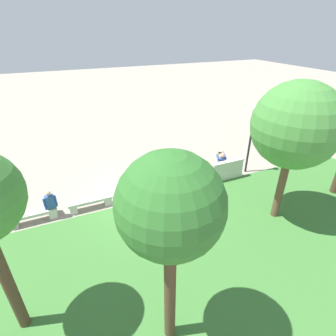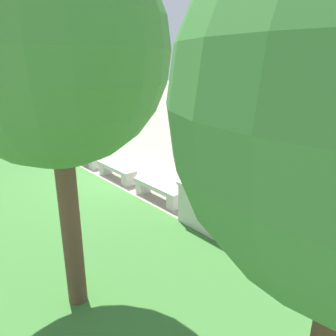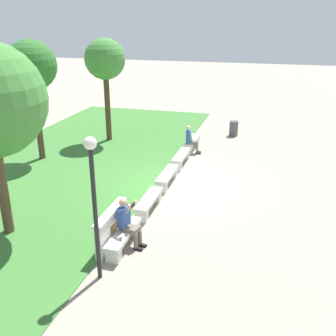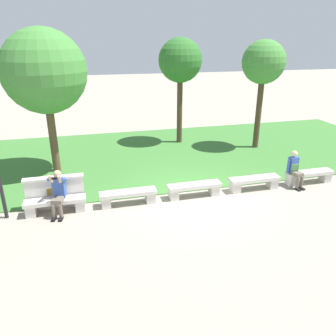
{
  "view_description": "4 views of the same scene",
  "coord_description": "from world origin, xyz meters",
  "px_view_note": "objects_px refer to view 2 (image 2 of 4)",
  "views": [
    {
      "loc": [
        2.74,
        9.23,
        6.63
      ],
      "look_at": [
        -1.61,
        -0.65,
        0.73
      ],
      "focal_mm": 28.0,
      "sensor_mm": 36.0,
      "label": 1
    },
    {
      "loc": [
        -8.6,
        5.04,
        3.62
      ],
      "look_at": [
        -1.82,
        -0.62,
        0.7
      ],
      "focal_mm": 35.0,
      "sensor_mm": 36.0,
      "label": 2
    },
    {
      "loc": [
        -12.57,
        -3.5,
        5.7
      ],
      "look_at": [
        -1.09,
        -0.33,
        1.07
      ],
      "focal_mm": 42.0,
      "sensor_mm": 36.0,
      "label": 3
    },
    {
      "loc": [
        -3.22,
        -9.06,
        4.79
      ],
      "look_at": [
        -0.87,
        -0.0,
        1.09
      ],
      "focal_mm": 35.0,
      "sensor_mm": 36.0,
      "label": 4
    }
  ],
  "objects_px": {
    "bench_mid": "(116,170)",
    "bench_far": "(86,156)",
    "trash_bin": "(71,129)",
    "person_distant": "(69,139)",
    "bench_near": "(158,190)",
    "tree_left_background": "(53,52)",
    "person_photographer": "(216,197)",
    "bench_main": "(217,218)",
    "bench_end": "(62,145)",
    "lamp_post": "(280,143)",
    "backpack": "(68,140)"
  },
  "relations": [
    {
      "from": "bench_mid",
      "to": "bench_far",
      "type": "xyz_separation_m",
      "value": [
        2.14,
        0.0,
        0.0
      ]
    },
    {
      "from": "bench_far",
      "to": "trash_bin",
      "type": "height_order",
      "value": "trash_bin"
    },
    {
      "from": "bench_far",
      "to": "person_distant",
      "type": "height_order",
      "value": "person_distant"
    },
    {
      "from": "person_distant",
      "to": "trash_bin",
      "type": "relative_size",
      "value": 1.68
    },
    {
      "from": "bench_near",
      "to": "tree_left_background",
      "type": "xyz_separation_m",
      "value": [
        -2.29,
        3.4,
        3.42
      ]
    },
    {
      "from": "bench_mid",
      "to": "person_photographer",
      "type": "xyz_separation_m",
      "value": [
        -4.15,
        -0.08,
        0.44
      ]
    },
    {
      "from": "person_distant",
      "to": "trash_bin",
      "type": "bearing_deg",
      "value": -24.86
    },
    {
      "from": "tree_left_background",
      "to": "bench_far",
      "type": "bearing_deg",
      "value": -27.38
    },
    {
      "from": "bench_main",
      "to": "bench_end",
      "type": "relative_size",
      "value": 1.0
    },
    {
      "from": "bench_far",
      "to": "lamp_post",
      "type": "height_order",
      "value": "lamp_post"
    },
    {
      "from": "bench_end",
      "to": "person_distant",
      "type": "relative_size",
      "value": 1.38
    },
    {
      "from": "bench_main",
      "to": "backpack",
      "type": "bearing_deg",
      "value": -0.07
    },
    {
      "from": "bench_mid",
      "to": "person_distant",
      "type": "distance_m",
      "value": 3.62
    },
    {
      "from": "person_photographer",
      "to": "tree_left_background",
      "type": "distance_m",
      "value": 4.58
    },
    {
      "from": "bench_end",
      "to": "lamp_post",
      "type": "height_order",
      "value": "lamp_post"
    },
    {
      "from": "backpack",
      "to": "bench_main",
      "type": "bearing_deg",
      "value": 179.93
    },
    {
      "from": "bench_far",
      "to": "tree_left_background",
      "type": "relative_size",
      "value": 0.33
    },
    {
      "from": "bench_far",
      "to": "bench_end",
      "type": "distance_m",
      "value": 2.14
    },
    {
      "from": "person_distant",
      "to": "trash_bin",
      "type": "xyz_separation_m",
      "value": [
        3.27,
        -1.52,
        -0.3
      ]
    },
    {
      "from": "person_photographer",
      "to": "person_distant",
      "type": "height_order",
      "value": "person_photographer"
    },
    {
      "from": "backpack",
      "to": "lamp_post",
      "type": "height_order",
      "value": "lamp_post"
    },
    {
      "from": "bench_far",
      "to": "bench_main",
      "type": "bearing_deg",
      "value": 180.0
    },
    {
      "from": "person_photographer",
      "to": "person_distant",
      "type": "xyz_separation_m",
      "value": [
        7.74,
        0.01,
        -0.06
      ]
    },
    {
      "from": "tree_left_background",
      "to": "lamp_post",
      "type": "xyz_separation_m",
      "value": [
        -1.22,
        -3.34,
        -1.44
      ]
    },
    {
      "from": "backpack",
      "to": "lamp_post",
      "type": "relative_size",
      "value": 0.13
    },
    {
      "from": "bench_end",
      "to": "backpack",
      "type": "relative_size",
      "value": 4.06
    },
    {
      "from": "bench_end",
      "to": "tree_left_background",
      "type": "xyz_separation_m",
      "value": [
        -8.7,
        3.4,
        3.42
      ]
    },
    {
      "from": "bench_mid",
      "to": "bench_far",
      "type": "height_order",
      "value": "same"
    },
    {
      "from": "bench_mid",
      "to": "tree_left_background",
      "type": "height_order",
      "value": "tree_left_background"
    },
    {
      "from": "person_photographer",
      "to": "tree_left_background",
      "type": "height_order",
      "value": "tree_left_background"
    },
    {
      "from": "bench_near",
      "to": "bench_far",
      "type": "xyz_separation_m",
      "value": [
        4.28,
        0.0,
        0.0
      ]
    },
    {
      "from": "bench_main",
      "to": "trash_bin",
      "type": "bearing_deg",
      "value": -8.08
    },
    {
      "from": "bench_main",
      "to": "person_photographer",
      "type": "xyz_separation_m",
      "value": [
        0.13,
        -0.08,
        0.44
      ]
    },
    {
      "from": "bench_end",
      "to": "tree_left_background",
      "type": "relative_size",
      "value": 0.33
    },
    {
      "from": "bench_end",
      "to": "backpack",
      "type": "height_order",
      "value": "backpack"
    },
    {
      "from": "backpack",
      "to": "bench_end",
      "type": "bearing_deg",
      "value": 0.76
    },
    {
      "from": "bench_mid",
      "to": "bench_far",
      "type": "distance_m",
      "value": 2.14
    },
    {
      "from": "bench_far",
      "to": "lamp_post",
      "type": "relative_size",
      "value": 0.51
    },
    {
      "from": "bench_main",
      "to": "bench_mid",
      "type": "bearing_deg",
      "value": 0.0
    },
    {
      "from": "bench_near",
      "to": "backpack",
      "type": "distance_m",
      "value": 5.73
    },
    {
      "from": "person_distant",
      "to": "bench_far",
      "type": "bearing_deg",
      "value": 177.44
    },
    {
      "from": "bench_mid",
      "to": "person_photographer",
      "type": "height_order",
      "value": "person_photographer"
    },
    {
      "from": "bench_end",
      "to": "backpack",
      "type": "xyz_separation_m",
      "value": [
        -0.7,
        -0.01,
        0.33
      ]
    },
    {
      "from": "lamp_post",
      "to": "bench_far",
      "type": "bearing_deg",
      "value": -0.46
    },
    {
      "from": "bench_far",
      "to": "tree_left_background",
      "type": "xyz_separation_m",
      "value": [
        -6.56,
        3.4,
        3.42
      ]
    },
    {
      "from": "backpack",
      "to": "tree_left_background",
      "type": "relative_size",
      "value": 0.08
    },
    {
      "from": "bench_mid",
      "to": "tree_left_background",
      "type": "bearing_deg",
      "value": 142.48
    },
    {
      "from": "backpack",
      "to": "person_photographer",
      "type": "bearing_deg",
      "value": -179.51
    },
    {
      "from": "bench_near",
      "to": "person_distant",
      "type": "xyz_separation_m",
      "value": [
        5.73,
        -0.07,
        0.38
      ]
    },
    {
      "from": "bench_main",
      "to": "tree_left_background",
      "type": "distance_m",
      "value": 4.82
    }
  ]
}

